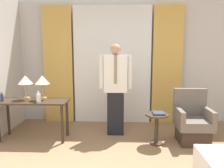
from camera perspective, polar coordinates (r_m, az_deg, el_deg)
wall_back at (r=4.98m, az=0.12°, el=5.64°), size 10.00×0.06×2.70m
curtain_sheer_center at (r=4.85m, az=0.06°, el=4.86°), size 1.70×0.06×2.58m
curtain_drape_left at (r=5.04m, az=-13.88°, el=4.75°), size 0.65×0.06×2.58m
curtain_drape_right at (r=4.96m, az=14.24°, el=4.68°), size 0.65×0.06×2.58m
desk at (r=4.23m, az=-19.89°, el=-5.62°), size 1.26×0.48×0.72m
table_lamp_left at (r=4.28m, az=-21.71°, el=0.70°), size 0.26×0.26×0.45m
table_lamp_right at (r=4.17m, az=-17.75°, el=0.70°), size 0.26×0.26×0.45m
bottle_near_edge at (r=4.01m, az=-18.66°, el=-3.42°), size 0.07×0.07×0.20m
bottle_by_lamp at (r=4.36m, az=-26.85°, el=-3.16°), size 0.06×0.06×0.16m
person at (r=4.13m, az=0.94°, el=-0.58°), size 0.63×0.21×1.74m
armchair at (r=4.17m, az=20.23°, el=-9.56°), size 0.59×0.57×0.93m
side_table at (r=3.90m, az=11.57°, el=-10.12°), size 0.40×0.40×0.54m
book at (r=3.84m, az=12.09°, el=-7.45°), size 0.20×0.21×0.03m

